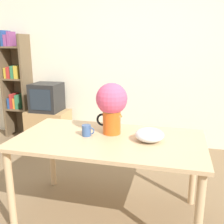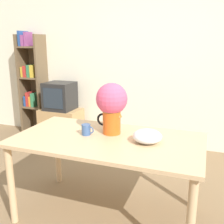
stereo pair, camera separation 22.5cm
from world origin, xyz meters
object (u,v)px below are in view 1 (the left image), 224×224
(coffee_mug, at_px, (87,130))
(tv_set, at_px, (47,97))
(white_bowl, at_px, (150,135))
(flower_vase, at_px, (112,104))

(coffee_mug, distance_m, tv_set, 1.93)
(tv_set, bearing_deg, white_bowl, -41.51)
(coffee_mug, height_order, white_bowl, white_bowl)
(tv_set, bearing_deg, coffee_mug, -52.19)
(coffee_mug, relative_size, tv_set, 0.26)
(white_bowl, distance_m, tv_set, 2.29)
(white_bowl, bearing_deg, tv_set, 138.49)
(flower_vase, height_order, coffee_mug, flower_vase)
(coffee_mug, bearing_deg, flower_vase, 30.28)
(coffee_mug, relative_size, white_bowl, 0.47)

